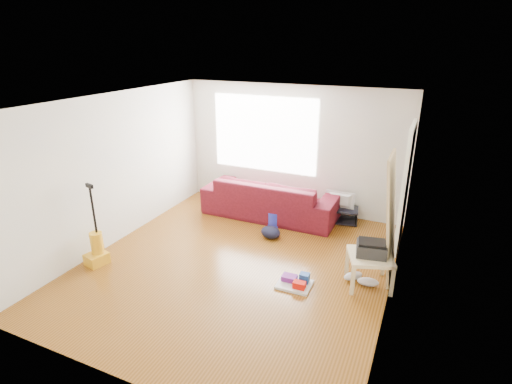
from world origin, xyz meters
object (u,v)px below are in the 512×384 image
at_px(side_table, 370,260).
at_px(cleaning_tray, 296,282).
at_px(backpack, 271,237).
at_px(vacuum, 97,249).
at_px(sofa, 270,215).
at_px(tv_stand, 338,214).
at_px(bucket, 275,225).

bearing_deg(side_table, cleaning_tray, -153.91).
distance_m(backpack, vacuum, 2.87).
xyz_separation_m(sofa, tv_stand, (1.29, 0.27, 0.15)).
distance_m(sofa, bucket, 0.47).
bearing_deg(side_table, tv_stand, 114.60).
distance_m(cleaning_tray, backpack, 1.51).
bearing_deg(tv_stand, backpack, -138.03).
height_order(bucket, vacuum, vacuum).
xyz_separation_m(tv_stand, cleaning_tray, (-0.04, -2.39, -0.09)).
distance_m(bucket, cleaning_tray, 1.99).
xyz_separation_m(backpack, vacuum, (-2.14, -1.90, 0.24)).
relative_size(backpack, vacuum, 0.28).
bearing_deg(vacuum, tv_stand, 58.89).
bearing_deg(cleaning_tray, bucket, 120.23).
bearing_deg(backpack, tv_stand, 71.23).
height_order(tv_stand, cleaning_tray, tv_stand).
height_order(sofa, cleaning_tray, sofa).
relative_size(sofa, bucket, 9.34).
relative_size(tv_stand, cleaning_tray, 1.63).
bearing_deg(sofa, cleaning_tray, 120.52).
relative_size(sofa, tv_stand, 3.31).
distance_m(tv_stand, backpack, 1.49).
bearing_deg(bucket, backpack, -76.65).
bearing_deg(cleaning_tray, sofa, 120.52).
relative_size(tv_stand, vacuum, 0.61).
relative_size(sofa, backpack, 7.12).
distance_m(sofa, tv_stand, 1.33).
bearing_deg(sofa, side_table, 142.61).
distance_m(sofa, cleaning_tray, 2.46).
bearing_deg(side_table, vacuum, -164.03).
distance_m(tv_stand, vacuum, 4.34).
bearing_deg(cleaning_tray, side_table, 26.09).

